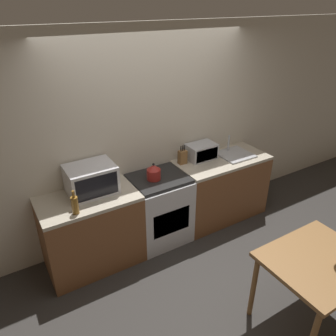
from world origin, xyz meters
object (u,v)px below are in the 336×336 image
object	(u,v)px
dining_table	(317,268)
toaster_oven	(201,152)
microwave	(91,179)
bottle	(75,205)
stove_range	(159,209)
kettle	(154,172)

from	to	relation	value
dining_table	toaster_oven	bearing A→B (deg)	85.54
microwave	bottle	size ratio (longest dim) A/B	2.00
stove_range	microwave	size ratio (longest dim) A/B	1.74
microwave	dining_table	bearing A→B (deg)	-54.19
microwave	stove_range	bearing A→B (deg)	-6.50
kettle	bottle	bearing A→B (deg)	-168.34
dining_table	stove_range	bearing A→B (deg)	107.90
stove_range	toaster_oven	bearing A→B (deg)	11.89
bottle	stove_range	bearing A→B (deg)	11.32
toaster_oven	dining_table	world-z (taller)	toaster_oven
stove_range	dining_table	distance (m)	1.93
toaster_oven	dining_table	distance (m)	2.01
bottle	toaster_oven	xyz separation A→B (m)	(1.81, 0.37, 0.00)
stove_range	bottle	bearing A→B (deg)	-168.68
stove_range	bottle	distance (m)	1.22
stove_range	kettle	world-z (taller)	kettle
stove_range	dining_table	xyz separation A→B (m)	(0.59, -1.82, 0.23)
kettle	toaster_oven	xyz separation A→B (m)	(0.81, 0.16, 0.01)
toaster_oven	bottle	bearing A→B (deg)	-168.44
stove_range	microwave	xyz separation A→B (m)	(-0.79, 0.09, 0.61)
microwave	dining_table	distance (m)	2.39
stove_range	toaster_oven	size ratio (longest dim) A/B	2.34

